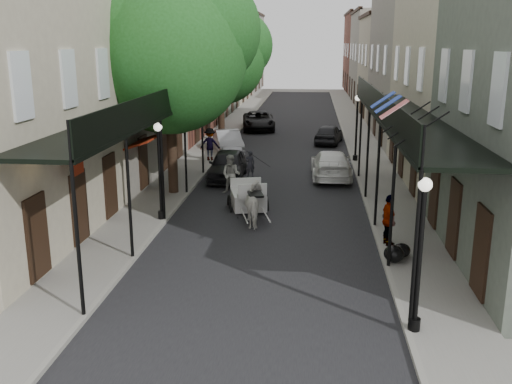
% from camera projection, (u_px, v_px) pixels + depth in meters
% --- Properties ---
extents(ground, '(140.00, 140.00, 0.00)m').
position_uv_depth(ground, '(251.00, 292.00, 15.84)').
color(ground, gray).
rests_on(ground, ground).
extents(road, '(8.00, 90.00, 0.01)m').
position_uv_depth(road, '(285.00, 154.00, 35.08)').
color(road, black).
rests_on(road, ground).
extents(sidewalk_left, '(2.20, 90.00, 0.12)m').
position_uv_depth(sidewalk_left, '(205.00, 152.00, 35.54)').
color(sidewalk_left, gray).
rests_on(sidewalk_left, ground).
extents(sidewalk_right, '(2.20, 90.00, 0.12)m').
position_uv_depth(sidewalk_right, '(368.00, 155.00, 34.59)').
color(sidewalk_right, gray).
rests_on(sidewalk_right, ground).
extents(building_row_left, '(5.00, 80.00, 10.50)m').
position_uv_depth(building_row_left, '(182.00, 61.00, 44.17)').
color(building_row_left, '#B5AC90').
rests_on(building_row_left, ground).
extents(building_row_right, '(5.00, 80.00, 10.50)m').
position_uv_depth(building_row_right, '(408.00, 62.00, 42.55)').
color(building_row_right, gray).
rests_on(building_row_right, ground).
extents(gallery_left, '(2.20, 18.05, 4.88)m').
position_uv_depth(gallery_left, '(147.00, 113.00, 21.97)').
color(gallery_left, black).
rests_on(gallery_left, sidewalk_left).
extents(gallery_right, '(2.20, 18.05, 4.88)m').
position_uv_depth(gallery_right, '(399.00, 116.00, 21.06)').
color(gallery_right, black).
rests_on(gallery_right, sidewalk_right).
extents(tree_near, '(7.31, 6.80, 9.63)m').
position_uv_depth(tree_near, '(178.00, 47.00, 24.37)').
color(tree_near, '#382619').
rests_on(tree_near, sidewalk_left).
extents(tree_far, '(6.45, 6.00, 8.61)m').
position_uv_depth(tree_far, '(226.00, 55.00, 38.01)').
color(tree_far, '#382619').
rests_on(tree_far, sidewalk_left).
extents(lamppost_right_near, '(0.32, 0.32, 3.71)m').
position_uv_depth(lamppost_right_near, '(420.00, 253.00, 13.00)').
color(lamppost_right_near, black).
rests_on(lamppost_right_near, sidewalk_right).
extents(lamppost_left, '(0.32, 0.32, 3.71)m').
position_uv_depth(lamppost_left, '(160.00, 170.00, 21.48)').
color(lamppost_left, black).
rests_on(lamppost_left, sidewalk_left).
extents(lamppost_right_far, '(0.32, 0.32, 3.71)m').
position_uv_depth(lamppost_right_far, '(357.00, 127.00, 32.24)').
color(lamppost_right_far, black).
rests_on(lamppost_right_far, sidewalk_right).
extents(horse, '(1.26, 1.97, 1.54)m').
position_uv_depth(horse, '(256.00, 205.00, 21.46)').
color(horse, silver).
rests_on(horse, ground).
extents(carriage, '(1.93, 2.52, 2.58)m').
position_uv_depth(carriage, '(247.00, 184.00, 23.69)').
color(carriage, black).
rests_on(carriage, ground).
extents(pedestrian_walking, '(0.98, 0.82, 1.81)m').
position_uv_depth(pedestrian_walking, '(231.00, 175.00, 25.73)').
color(pedestrian_walking, '#ACABA2').
rests_on(pedestrian_walking, ground).
extents(pedestrian_sidewalk_left, '(1.25, 0.79, 1.85)m').
position_uv_depth(pedestrian_sidewalk_left, '(210.00, 144.00, 32.59)').
color(pedestrian_sidewalk_left, gray).
rests_on(pedestrian_sidewalk_left, sidewalk_left).
extents(pedestrian_sidewalk_right, '(0.63, 1.09, 1.74)m').
position_uv_depth(pedestrian_sidewalk_right, '(389.00, 220.00, 18.92)').
color(pedestrian_sidewalk_right, gray).
rests_on(pedestrian_sidewalk_right, sidewalk_right).
extents(car_left_near, '(1.84, 4.33, 1.46)m').
position_uv_depth(car_left_near, '(228.00, 165.00, 28.64)').
color(car_left_near, black).
rests_on(car_left_near, ground).
extents(car_left_mid, '(2.60, 4.48, 1.40)m').
position_uv_depth(car_left_mid, '(228.00, 142.00, 35.49)').
color(car_left_mid, '#9E9EA4').
rests_on(car_left_mid, ground).
extents(car_left_far, '(3.05, 5.47, 1.45)m').
position_uv_depth(car_left_far, '(258.00, 121.00, 44.64)').
color(car_left_far, black).
rests_on(car_left_far, ground).
extents(car_right_near, '(2.07, 4.87, 1.40)m').
position_uv_depth(car_right_near, '(331.00, 164.00, 28.88)').
color(car_right_near, white).
rests_on(car_right_near, ground).
extents(car_right_far, '(2.24, 4.13, 1.33)m').
position_uv_depth(car_right_far, '(329.00, 134.00, 38.56)').
color(car_right_far, black).
rests_on(car_right_far, ground).
extents(trash_bags, '(0.89, 1.04, 0.54)m').
position_uv_depth(trash_bags, '(397.00, 252.00, 17.76)').
color(trash_bags, black).
rests_on(trash_bags, sidewalk_right).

